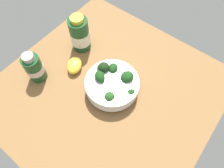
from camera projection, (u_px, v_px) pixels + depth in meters
The scene contains 5 objects.
ground_plane at pixel (108, 92), 73.29cm from camera, with size 71.49×71.49×4.34cm, color brown.
bowl_of_broccoli at pixel (112, 84), 68.12cm from camera, with size 18.05×18.05×9.06cm.
lemon_wedge at pixel (74, 65), 74.12cm from camera, with size 7.48×5.14×3.88cm, color yellow.
bottle_tall at pixel (80, 35), 75.37cm from camera, with size 7.31×7.31×14.84cm.
bottle_short at pixel (34, 68), 69.26cm from camera, with size 6.15×6.15×12.30cm.
Camera 1 is at (-25.60, -21.92, 63.00)cm, focal length 32.53 mm.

